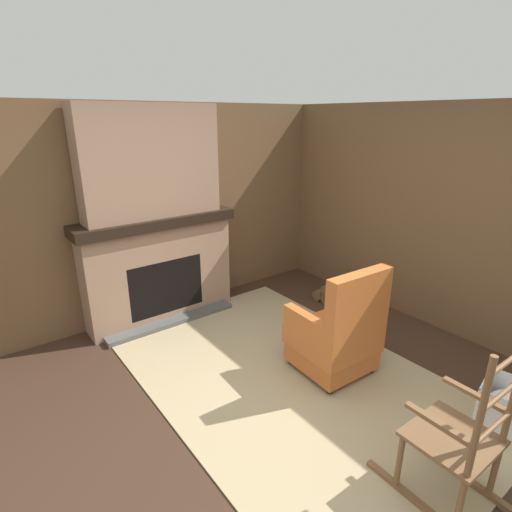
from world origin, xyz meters
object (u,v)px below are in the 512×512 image
armchair (337,336)px  firewood_stack (335,293)px  rocking_chair (458,445)px  storage_case (168,206)px  oil_lamp_vase (91,215)px

armchair → firewood_stack: armchair is taller
rocking_chair → storage_case: size_ratio=4.38×
armchair → rocking_chair: rocking_chair is taller
oil_lamp_vase → armchair: bearing=35.7°
rocking_chair → storage_case: bearing=4.5°
armchair → storage_case: (-1.98, -0.60, 0.90)m
oil_lamp_vase → storage_case: (0.00, 0.82, -0.02)m
firewood_stack → storage_case: storage_case is taller
rocking_chair → oil_lamp_vase: (-3.28, -1.01, 0.89)m
oil_lamp_vase → storage_case: 0.82m
armchair → firewood_stack: (-1.02, 1.13, -0.27)m
oil_lamp_vase → storage_case: oil_lamp_vase is taller
armchair → rocking_chair: 1.36m
firewood_stack → oil_lamp_vase: bearing=-110.8°
armchair → firewood_stack: size_ratio=2.42×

